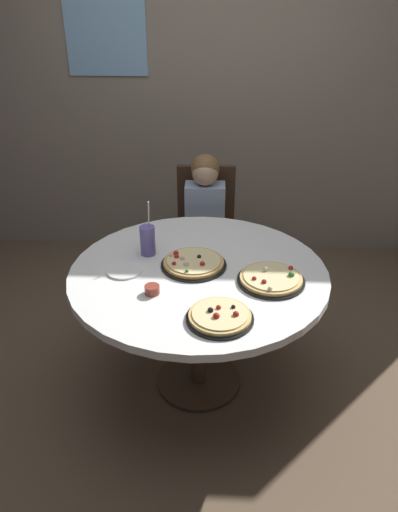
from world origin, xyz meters
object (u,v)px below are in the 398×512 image
(dining_table, at_px, (199,284))
(chair_wooden, at_px, (205,228))
(soda_cup, at_px, (148,240))
(pizza_veggie, at_px, (193,263))
(pizza_cheese, at_px, (271,279))
(plate_small, at_px, (124,270))
(sauce_bowl, at_px, (152,290))
(diner_child, at_px, (204,246))
(pizza_pepperoni, at_px, (220,316))

(dining_table, distance_m, chair_wooden, 0.96)
(dining_table, height_order, soda_cup, soda_cup)
(pizza_veggie, relative_size, pizza_cheese, 1.03)
(pizza_cheese, xyz_separation_m, plate_small, (-0.72, 0.06, -0.01))
(pizza_veggie, height_order, plate_small, pizza_veggie)
(sauce_bowl, distance_m, plate_small, 0.25)
(diner_child, bearing_deg, sauce_bowl, -101.57)
(pizza_pepperoni, bearing_deg, plate_small, 141.68)
(dining_table, bearing_deg, sauce_bowl, -131.82)
(soda_cup, distance_m, plate_small, 0.22)
(pizza_veggie, distance_m, pizza_pepperoni, 0.47)
(diner_child, xyz_separation_m, plate_small, (-0.37, -0.80, 0.27))
(sauce_bowl, bearing_deg, pizza_veggie, 56.32)
(dining_table, height_order, pizza_cheese, pizza_cheese)
(dining_table, relative_size, pizza_veggie, 3.88)
(dining_table, height_order, chair_wooden, chair_wooden)
(pizza_veggie, height_order, pizza_pepperoni, same)
(soda_cup, xyz_separation_m, plate_small, (-0.09, -0.18, -0.08))
(diner_child, bearing_deg, chair_wooden, 90.82)
(pizza_cheese, xyz_separation_m, pizza_pepperoni, (-0.24, -0.32, 0.00))
(diner_child, xyz_separation_m, pizza_veggie, (-0.03, -0.73, 0.28))
(pizza_veggie, bearing_deg, dining_table, -51.27)
(soda_cup, distance_m, sauce_bowl, 0.39)
(pizza_veggie, distance_m, pizza_cheese, 0.41)
(dining_table, height_order, pizza_veggie, pizza_veggie)
(diner_child, height_order, sauce_bowl, diner_child)
(pizza_veggie, bearing_deg, sauce_bowl, -123.68)
(dining_table, xyz_separation_m, pizza_veggie, (-0.03, 0.04, 0.11))
(chair_wooden, xyz_separation_m, pizza_pepperoni, (0.11, -1.37, 0.24))
(plate_small, bearing_deg, pizza_cheese, -5.13)
(dining_table, height_order, diner_child, diner_child)
(pizza_cheese, bearing_deg, sauce_bowl, -167.08)
(dining_table, distance_m, soda_cup, 0.36)
(diner_child, relative_size, soda_cup, 3.52)
(chair_wooden, bearing_deg, dining_table, -89.91)
(dining_table, distance_m, sauce_bowl, 0.32)
(pizza_pepperoni, height_order, plate_small, pizza_pepperoni)
(dining_table, xyz_separation_m, chair_wooden, (-0.00, 0.95, -0.13))
(diner_child, distance_m, pizza_cheese, 0.98)
(pizza_pepperoni, relative_size, sauce_bowl, 4.16)
(dining_table, distance_m, pizza_veggie, 0.11)
(pizza_veggie, xyz_separation_m, sauce_bowl, (-0.17, -0.26, 0.00))
(chair_wooden, xyz_separation_m, soda_cup, (-0.27, -0.80, 0.30))
(pizza_cheese, distance_m, soda_cup, 0.68)
(sauce_bowl, bearing_deg, diner_child, 78.43)
(sauce_bowl, relative_size, plate_small, 0.39)
(dining_table, bearing_deg, soda_cup, 151.24)
(diner_child, bearing_deg, pizza_cheese, -67.88)
(pizza_pepperoni, relative_size, soda_cup, 0.95)
(chair_wooden, height_order, pizza_veggie, chair_wooden)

